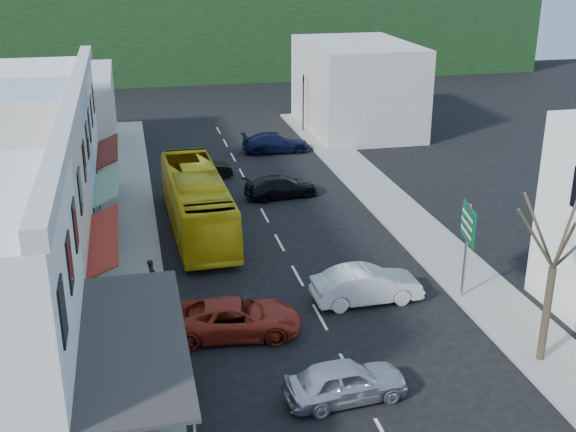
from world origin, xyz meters
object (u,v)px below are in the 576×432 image
(bus, at_px, (197,203))
(traffic_signal, at_px, (303,104))
(car_white, at_px, (367,286))
(car_red, at_px, (236,318))
(street_tree, at_px, (553,268))
(direction_sign, at_px, (466,252))
(pedestrian_left, at_px, (152,274))
(car_silver, at_px, (345,381))

(bus, height_order, traffic_signal, traffic_signal)
(car_white, xyz_separation_m, car_red, (-5.85, -1.53, 0.00))
(car_white, bearing_deg, street_tree, -142.97)
(car_red, bearing_deg, direction_sign, -78.41)
(pedestrian_left, bearing_deg, car_white, -99.16)
(bus, height_order, direction_sign, direction_sign)
(car_silver, xyz_separation_m, direction_sign, (7.04, 5.97, 1.45))
(direction_sign, bearing_deg, car_silver, -128.55)
(car_white, relative_size, street_tree, 0.58)
(direction_sign, bearing_deg, street_tree, -72.67)
(car_white, relative_size, car_red, 0.96)
(car_red, xyz_separation_m, street_tree, (10.54, -4.40, 3.08))
(traffic_signal, bearing_deg, bus, 78.45)
(pedestrian_left, distance_m, traffic_signal, 29.58)
(car_silver, bearing_deg, bus, 5.96)
(car_red, distance_m, pedestrian_left, 5.14)
(street_tree, height_order, traffic_signal, street_tree)
(car_silver, xyz_separation_m, car_red, (-2.92, 5.05, 0.00))
(car_white, distance_m, direction_sign, 4.41)
(pedestrian_left, bearing_deg, street_tree, -114.87)
(car_white, distance_m, car_red, 6.05)
(pedestrian_left, xyz_separation_m, direction_sign, (12.97, -3.24, 1.15))
(street_tree, bearing_deg, pedestrian_left, 147.70)
(pedestrian_left, bearing_deg, direction_sign, -96.62)
(bus, distance_m, pedestrian_left, 7.58)
(bus, bearing_deg, car_white, -59.25)
(bus, distance_m, direction_sign, 14.57)
(car_silver, relative_size, car_red, 0.96)
(car_white, relative_size, direction_sign, 1.02)
(car_red, bearing_deg, car_white, -69.04)
(car_silver, xyz_separation_m, car_white, (2.93, 6.58, 0.00))
(car_red, xyz_separation_m, traffic_signal, (10.17, 30.61, 1.61))
(direction_sign, distance_m, street_tree, 5.59)
(bus, relative_size, car_red, 2.52)
(car_silver, height_order, pedestrian_left, pedestrian_left)
(pedestrian_left, height_order, traffic_signal, traffic_signal)
(traffic_signal, bearing_deg, car_white, 98.39)
(car_red, bearing_deg, car_silver, -143.63)
(car_red, xyz_separation_m, direction_sign, (9.97, 0.92, 1.45))
(car_silver, bearing_deg, car_white, -29.25)
(bus, xyz_separation_m, car_white, (6.16, -9.70, -0.85))
(bus, distance_m, street_tree, 19.15)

